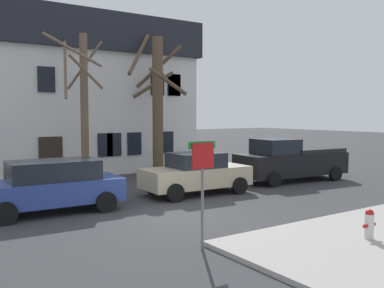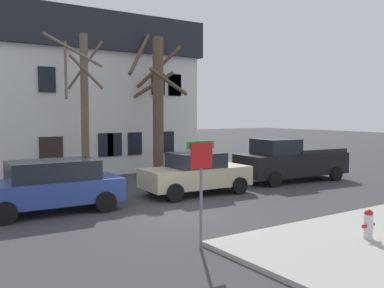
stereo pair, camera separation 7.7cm
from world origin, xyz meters
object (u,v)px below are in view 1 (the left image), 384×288
fire_hydrant (369,223)px  street_sign_pole (203,174)px  car_blue_wagon (52,185)px  car_beige_sedan (196,173)px  building_main (74,95)px  tree_bare_near (83,103)px  pickup_truck_black (290,160)px  tree_bare_mid (157,102)px

fire_hydrant → street_sign_pole: street_sign_pole is taller
car_blue_wagon → street_sign_pole: size_ratio=1.76×
car_beige_sedan → building_main: bearing=96.2°
tree_bare_near → car_beige_sedan: tree_bare_near is taller
pickup_truck_black → tree_bare_mid: bearing=133.9°
pickup_truck_black → street_sign_pole: 11.22m
tree_bare_near → car_beige_sedan: size_ratio=1.53×
car_beige_sedan → fire_hydrant: bearing=-90.7°
tree_bare_near → street_sign_pole: bearing=-94.6°
street_sign_pole → pickup_truck_black: bearing=32.8°
building_main → tree_bare_near: building_main is taller
tree_bare_near → car_beige_sedan: 6.09m
car_blue_wagon → fire_hydrant: (5.55, -7.73, -0.38)m
tree_bare_near → tree_bare_mid: tree_bare_mid is taller
car_beige_sedan → street_sign_pole: (-3.79, -5.80, 0.97)m
fire_hydrant → pickup_truck_black: bearing=54.3°
car_blue_wagon → fire_hydrant: car_blue_wagon is taller
tree_bare_near → fire_hydrant: 12.93m
building_main → car_beige_sedan: building_main is taller
car_beige_sedan → fire_hydrant: 7.71m
tree_bare_near → tree_bare_mid: size_ratio=0.91×
tree_bare_mid → car_blue_wagon: 8.85m
tree_bare_near → pickup_truck_black: (8.58, -4.24, -2.69)m
fire_hydrant → tree_bare_mid: bearing=84.8°
tree_bare_near → car_beige_sedan: (2.96, -4.50, -2.84)m
car_blue_wagon → fire_hydrant: bearing=-54.3°
fire_hydrant → street_sign_pole: size_ratio=0.29×
car_beige_sedan → pickup_truck_black: 5.63m
tree_bare_mid → fire_hydrant: bearing=-95.2°
pickup_truck_black → fire_hydrant: pickup_truck_black is taller
street_sign_pole → car_beige_sedan: bearing=56.8°
street_sign_pole → fire_hydrant: bearing=-27.4°
tree_bare_mid → car_blue_wagon: size_ratio=1.63×
tree_bare_mid → car_beige_sedan: bearing=-101.9°
pickup_truck_black → tree_bare_near: bearing=153.7°
fire_hydrant → building_main: bearing=93.3°
pickup_truck_black → car_blue_wagon: bearing=-178.8°
building_main → car_blue_wagon: bearing=-112.0°
building_main → car_beige_sedan: bearing=-83.8°
building_main → street_sign_pole: (-2.59, -16.84, -2.46)m
building_main → tree_bare_mid: bearing=-69.5°
pickup_truck_black → fire_hydrant: 9.82m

